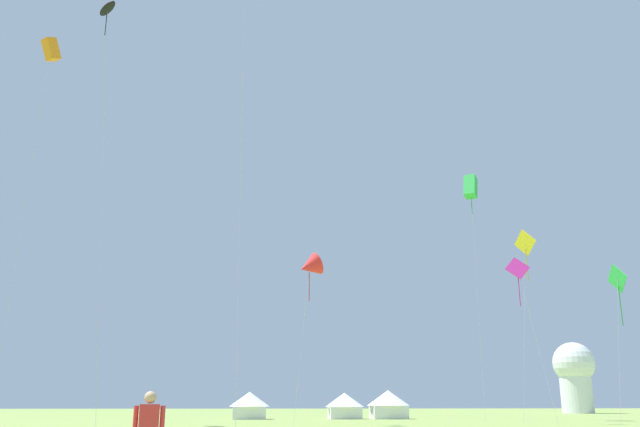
{
  "coord_description": "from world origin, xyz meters",
  "views": [
    {
      "loc": [
        -3.72,
        -4.49,
        1.52
      ],
      "look_at": [
        0.0,
        32.0,
        11.91
      ],
      "focal_mm": 37.68,
      "sensor_mm": 36.0,
      "label": 1
    }
  ],
  "objects_px": {
    "kite_orange_box": "(51,50)",
    "observatory_dome": "(575,373)",
    "kite_red_delta": "(309,266)",
    "festival_tent_center": "(388,403)",
    "kite_green_diamond": "(618,281)",
    "kite_green_box": "(471,187)",
    "kite_black_parafoil": "(107,10)",
    "kite_magenta_diamond": "(518,271)",
    "festival_tent_right": "(250,404)",
    "kite_yellow_diamond": "(525,245)",
    "festival_tent_left": "(345,404)"
  },
  "relations": [
    {
      "from": "kite_green_box",
      "to": "kite_magenta_diamond",
      "type": "distance_m",
      "value": 15.69
    },
    {
      "from": "festival_tent_right",
      "to": "festival_tent_left",
      "type": "xyz_separation_m",
      "value": [
        9.47,
        0.0,
        -0.04
      ]
    },
    {
      "from": "kite_magenta_diamond",
      "to": "kite_red_delta",
      "type": "bearing_deg",
      "value": -173.18
    },
    {
      "from": "kite_green_diamond",
      "to": "kite_red_delta",
      "type": "height_order",
      "value": "kite_green_diamond"
    },
    {
      "from": "festival_tent_left",
      "to": "festival_tent_center",
      "type": "distance_m",
      "value": 4.45
    },
    {
      "from": "festival_tent_right",
      "to": "kite_yellow_diamond",
      "type": "bearing_deg",
      "value": -22.75
    },
    {
      "from": "kite_black_parafoil",
      "to": "kite_yellow_diamond",
      "type": "xyz_separation_m",
      "value": [
        36.56,
        13.03,
        -14.24
      ]
    },
    {
      "from": "kite_green_box",
      "to": "kite_black_parafoil",
      "type": "bearing_deg",
      "value": -152.85
    },
    {
      "from": "kite_orange_box",
      "to": "observatory_dome",
      "type": "distance_m",
      "value": 88.18
    },
    {
      "from": "kite_orange_box",
      "to": "festival_tent_right",
      "type": "relative_size",
      "value": 7.73
    },
    {
      "from": "kite_magenta_diamond",
      "to": "kite_yellow_diamond",
      "type": "xyz_separation_m",
      "value": [
        3.99,
        7.46,
        3.94
      ]
    },
    {
      "from": "kite_magenta_diamond",
      "to": "festival_tent_left",
      "type": "height_order",
      "value": "kite_magenta_diamond"
    },
    {
      "from": "kite_yellow_diamond",
      "to": "observatory_dome",
      "type": "xyz_separation_m",
      "value": [
        25.4,
        44.52,
        -9.65
      ]
    },
    {
      "from": "kite_green_diamond",
      "to": "kite_orange_box",
      "type": "relative_size",
      "value": 0.43
    },
    {
      "from": "kite_black_parafoil",
      "to": "kite_red_delta",
      "type": "height_order",
      "value": "kite_black_parafoil"
    },
    {
      "from": "kite_magenta_diamond",
      "to": "observatory_dome",
      "type": "xyz_separation_m",
      "value": [
        29.39,
        51.98,
        -5.71
      ]
    },
    {
      "from": "kite_green_diamond",
      "to": "festival_tent_center",
      "type": "distance_m",
      "value": 24.9
    },
    {
      "from": "kite_orange_box",
      "to": "observatory_dome",
      "type": "relative_size",
      "value": 2.87
    },
    {
      "from": "kite_green_box",
      "to": "kite_magenta_diamond",
      "type": "bearing_deg",
      "value": -92.34
    },
    {
      "from": "kite_green_box",
      "to": "festival_tent_left",
      "type": "distance_m",
      "value": 25.25
    },
    {
      "from": "kite_green_box",
      "to": "kite_black_parafoil",
      "type": "relative_size",
      "value": 0.78
    },
    {
      "from": "kite_yellow_diamond",
      "to": "festival_tent_left",
      "type": "xyz_separation_m",
      "value": [
        -15.66,
        10.54,
        -14.26
      ]
    },
    {
      "from": "kite_green_diamond",
      "to": "festival_tent_right",
      "type": "relative_size",
      "value": 3.34
    },
    {
      "from": "kite_red_delta",
      "to": "festival_tent_center",
      "type": "xyz_separation_m",
      "value": [
        9.77,
        20.02,
        -9.82
      ]
    },
    {
      "from": "kite_green_diamond",
      "to": "kite_green_box",
      "type": "bearing_deg",
      "value": 144.4
    },
    {
      "from": "kite_black_parafoil",
      "to": "festival_tent_center",
      "type": "distance_m",
      "value": 44.75
    },
    {
      "from": "kite_yellow_diamond",
      "to": "observatory_dome",
      "type": "height_order",
      "value": "kite_yellow_diamond"
    },
    {
      "from": "kite_orange_box",
      "to": "festival_tent_right",
      "type": "xyz_separation_m",
      "value": [
        17.3,
        17.06,
        -28.42
      ]
    },
    {
      "from": "kite_black_parafoil",
      "to": "kite_red_delta",
      "type": "distance_m",
      "value": 24.48
    },
    {
      "from": "kite_black_parafoil",
      "to": "observatory_dome",
      "type": "bearing_deg",
      "value": 42.89
    },
    {
      "from": "kite_green_box",
      "to": "observatory_dome",
      "type": "height_order",
      "value": "kite_green_box"
    },
    {
      "from": "kite_green_box",
      "to": "kite_yellow_diamond",
      "type": "height_order",
      "value": "kite_green_box"
    },
    {
      "from": "kite_black_parafoil",
      "to": "observatory_dome",
      "type": "xyz_separation_m",
      "value": [
        61.96,
        57.56,
        -23.89
      ]
    },
    {
      "from": "kite_green_box",
      "to": "festival_tent_right",
      "type": "height_order",
      "value": "kite_green_box"
    },
    {
      "from": "festival_tent_left",
      "to": "kite_magenta_diamond",
      "type": "bearing_deg",
      "value": -57.03
    },
    {
      "from": "kite_orange_box",
      "to": "kite_red_delta",
      "type": "bearing_deg",
      "value": -7.86
    },
    {
      "from": "kite_green_diamond",
      "to": "kite_black_parafoil",
      "type": "height_order",
      "value": "kite_black_parafoil"
    },
    {
      "from": "kite_orange_box",
      "to": "festival_tent_center",
      "type": "height_order",
      "value": "kite_orange_box"
    },
    {
      "from": "kite_green_box",
      "to": "festival_tent_center",
      "type": "xyz_separation_m",
      "value": [
        -7.69,
        6.62,
        -20.98
      ]
    },
    {
      "from": "kite_orange_box",
      "to": "kite_magenta_diamond",
      "type": "bearing_deg",
      "value": -1.39
    },
    {
      "from": "kite_black_parafoil",
      "to": "kite_red_delta",
      "type": "bearing_deg",
      "value": 12.82
    },
    {
      "from": "kite_green_box",
      "to": "kite_magenta_diamond",
      "type": "xyz_separation_m",
      "value": [
        -0.46,
        -11.37,
        -10.8
      ]
    },
    {
      "from": "kite_green_diamond",
      "to": "kite_orange_box",
      "type": "bearing_deg",
      "value": -176.35
    },
    {
      "from": "kite_black_parafoil",
      "to": "kite_yellow_diamond",
      "type": "relative_size",
      "value": 1.78
    },
    {
      "from": "festival_tent_right",
      "to": "festival_tent_center",
      "type": "relative_size",
      "value": 0.94
    },
    {
      "from": "kite_green_box",
      "to": "kite_red_delta",
      "type": "xyz_separation_m",
      "value": [
        -17.46,
        -13.4,
        -11.17
      ]
    },
    {
      "from": "kite_green_box",
      "to": "festival_tent_center",
      "type": "relative_size",
      "value": 5.56
    },
    {
      "from": "kite_green_box",
      "to": "kite_yellow_diamond",
      "type": "distance_m",
      "value": 8.65
    },
    {
      "from": "kite_black_parafoil",
      "to": "kite_orange_box",
      "type": "distance_m",
      "value": 8.76
    },
    {
      "from": "kite_magenta_diamond",
      "to": "festival_tent_right",
      "type": "xyz_separation_m",
      "value": [
        -21.14,
        17.99,
        -10.28
      ]
    }
  ]
}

